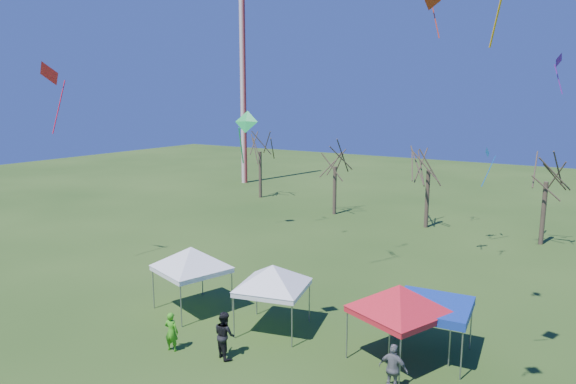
# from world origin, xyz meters

# --- Properties ---
(ground) EXTENTS (140.00, 140.00, 0.00)m
(ground) POSITION_xyz_m (0.00, 0.00, 0.00)
(ground) COLOR #244415
(ground) RESTS_ON ground
(radio_mast) EXTENTS (0.70, 0.70, 25.00)m
(radio_mast) POSITION_xyz_m (-28.00, 34.00, 12.50)
(radio_mast) COLOR silver
(radio_mast) RESTS_ON ground
(tree_0) EXTENTS (3.83, 3.83, 8.44)m
(tree_0) POSITION_xyz_m (-20.85, 27.38, 6.49)
(tree_0) COLOR #3D2D21
(tree_0) RESTS_ON ground
(tree_1) EXTENTS (3.42, 3.42, 7.54)m
(tree_1) POSITION_xyz_m (-10.77, 24.65, 5.79)
(tree_1) COLOR #3D2D21
(tree_1) RESTS_ON ground
(tree_2) EXTENTS (3.71, 3.71, 8.18)m
(tree_2) POSITION_xyz_m (-2.37, 24.38, 6.29)
(tree_2) COLOR #3D2D21
(tree_2) RESTS_ON ground
(tree_3) EXTENTS (3.59, 3.59, 7.91)m
(tree_3) POSITION_xyz_m (6.03, 24.04, 6.08)
(tree_3) COLOR #3D2D21
(tree_3) RESTS_ON ground
(tent_white_west) EXTENTS (4.01, 4.01, 3.69)m
(tent_white_west) POSITION_xyz_m (-6.85, 2.22, 2.98)
(tent_white_west) COLOR gray
(tent_white_west) RESTS_ON ground
(tent_white_mid) EXTENTS (3.85, 3.85, 3.51)m
(tent_white_mid) POSITION_xyz_m (-2.29, 2.51, 2.83)
(tent_white_mid) COLOR gray
(tent_white_mid) RESTS_ON ground
(tent_red) EXTENTS (3.91, 3.91, 3.71)m
(tent_red) POSITION_xyz_m (3.43, 2.75, 2.99)
(tent_red) COLOR gray
(tent_red) RESTS_ON ground
(tent_blue) EXTENTS (3.17, 3.17, 2.26)m
(tent_blue) POSITION_xyz_m (4.39, 3.99, 2.08)
(tent_blue) COLOR gray
(tent_blue) RESTS_ON ground
(person_green) EXTENTS (0.67, 0.51, 1.65)m
(person_green) POSITION_xyz_m (-4.72, -1.31, 0.83)
(person_green) COLOR green
(person_green) RESTS_ON ground
(person_grey) EXTENTS (1.07, 0.45, 1.83)m
(person_grey) POSITION_xyz_m (4.08, 0.66, 0.91)
(person_grey) COLOR slate
(person_grey) RESTS_ON ground
(person_dark) EXTENTS (1.13, 1.02, 1.91)m
(person_dark) POSITION_xyz_m (-2.52, -0.57, 0.96)
(person_dark) COLOR black
(person_dark) RESTS_ON ground
(kite_22) EXTENTS (0.86, 0.96, 2.72)m
(kite_22) POSITION_xyz_m (2.52, 21.65, 6.44)
(kite_22) COLOR blue
(kite_22) RESTS_ON ground
(kite_1) EXTENTS (1.00, 0.68, 2.09)m
(kite_1) POSITION_xyz_m (-2.22, 0.64, 9.32)
(kite_1) COLOR green
(kite_1) RESTS_ON ground
(kite_14) EXTENTS (1.63, 1.13, 4.09)m
(kite_14) POSITION_xyz_m (-17.60, 2.58, 11.60)
(kite_14) COLOR red
(kite_14) RESTS_ON ground
(kite_19) EXTENTS (0.66, 0.94, 2.40)m
(kite_19) POSITION_xyz_m (6.55, 19.14, 12.36)
(kite_19) COLOR purple
(kite_19) RESTS_ON ground
(kite_11) EXTENTS (1.14, 1.30, 2.52)m
(kite_11) POSITION_xyz_m (0.96, 12.76, 15.31)
(kite_11) COLOR red
(kite_11) RESTS_ON ground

